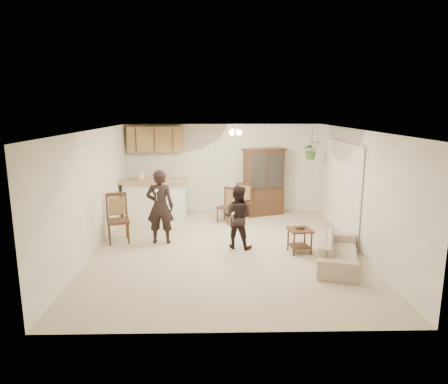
{
  "coord_description": "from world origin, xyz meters",
  "views": [
    {
      "loc": [
        -0.23,
        -8.06,
        2.92
      ],
      "look_at": [
        -0.05,
        0.4,
        1.15
      ],
      "focal_mm": 32.0,
      "sensor_mm": 36.0,
      "label": 1
    }
  ],
  "objects_px": {
    "child": "(237,217)",
    "chair_bar": "(118,229)",
    "side_table": "(300,240)",
    "adult": "(160,203)",
    "china_hutch": "(264,182)",
    "sofa": "(338,246)",
    "chair_hutch_right": "(242,207)",
    "chair_hutch_left": "(226,213)"
  },
  "relations": [
    {
      "from": "china_hutch",
      "to": "chair_hutch_left",
      "type": "xyz_separation_m",
      "value": [
        -1.06,
        -0.8,
        -0.66
      ]
    },
    {
      "from": "sofa",
      "to": "china_hutch",
      "type": "distance_m",
      "value": 3.89
    },
    {
      "from": "sofa",
      "to": "side_table",
      "type": "xyz_separation_m",
      "value": [
        -0.6,
        0.65,
        -0.1
      ]
    },
    {
      "from": "adult",
      "to": "chair_bar",
      "type": "xyz_separation_m",
      "value": [
        -0.95,
        0.07,
        -0.59
      ]
    },
    {
      "from": "side_table",
      "to": "chair_bar",
      "type": "relative_size",
      "value": 0.52
    },
    {
      "from": "side_table",
      "to": "chair_hutch_right",
      "type": "xyz_separation_m",
      "value": [
        -1.0,
        2.77,
        0.02
      ]
    },
    {
      "from": "china_hutch",
      "to": "chair_bar",
      "type": "bearing_deg",
      "value": -165.19
    },
    {
      "from": "child",
      "to": "chair_hutch_right",
      "type": "bearing_deg",
      "value": -75.96
    },
    {
      "from": "side_table",
      "to": "chair_hutch_left",
      "type": "bearing_deg",
      "value": 122.52
    },
    {
      "from": "child",
      "to": "china_hutch",
      "type": "height_order",
      "value": "china_hutch"
    },
    {
      "from": "child",
      "to": "adult",
      "type": "bearing_deg",
      "value": 8.91
    },
    {
      "from": "side_table",
      "to": "child",
      "type": "bearing_deg",
      "value": 164.84
    },
    {
      "from": "side_table",
      "to": "sofa",
      "type": "bearing_deg",
      "value": -47.12
    },
    {
      "from": "adult",
      "to": "child",
      "type": "relative_size",
      "value": 1.33
    },
    {
      "from": "side_table",
      "to": "chair_bar",
      "type": "distance_m",
      "value": 3.97
    },
    {
      "from": "child",
      "to": "china_hutch",
      "type": "xyz_separation_m",
      "value": [
        0.87,
        2.73,
        0.24
      ]
    },
    {
      "from": "chair_bar",
      "to": "chair_hutch_right",
      "type": "bearing_deg",
      "value": 17.95
    },
    {
      "from": "adult",
      "to": "chair_bar",
      "type": "bearing_deg",
      "value": -2.86
    },
    {
      "from": "adult",
      "to": "chair_hutch_right",
      "type": "relative_size",
      "value": 1.8
    },
    {
      "from": "sofa",
      "to": "side_table",
      "type": "relative_size",
      "value": 3.35
    },
    {
      "from": "sofa",
      "to": "child",
      "type": "xyz_separation_m",
      "value": [
        -1.87,
        0.99,
        0.31
      ]
    },
    {
      "from": "adult",
      "to": "china_hutch",
      "type": "xyz_separation_m",
      "value": [
        2.55,
        2.39,
        0.02
      ]
    },
    {
      "from": "side_table",
      "to": "chair_bar",
      "type": "xyz_separation_m",
      "value": [
        -3.9,
        0.75,
        0.04
      ]
    },
    {
      "from": "adult",
      "to": "china_hutch",
      "type": "bearing_deg",
      "value": -135.45
    },
    {
      "from": "china_hutch",
      "to": "side_table",
      "type": "xyz_separation_m",
      "value": [
        0.39,
        -3.07,
        -0.65
      ]
    },
    {
      "from": "chair_hutch_right",
      "to": "side_table",
      "type": "bearing_deg",
      "value": 100.48
    },
    {
      "from": "child",
      "to": "chair_bar",
      "type": "relative_size",
      "value": 1.24
    },
    {
      "from": "sofa",
      "to": "side_table",
      "type": "height_order",
      "value": "sofa"
    },
    {
      "from": "china_hutch",
      "to": "chair_hutch_left",
      "type": "distance_m",
      "value": 1.48
    },
    {
      "from": "child",
      "to": "chair_hutch_right",
      "type": "height_order",
      "value": "child"
    },
    {
      "from": "china_hutch",
      "to": "chair_bar",
      "type": "distance_m",
      "value": 4.25
    },
    {
      "from": "china_hutch",
      "to": "side_table",
      "type": "distance_m",
      "value": 3.17
    },
    {
      "from": "chair_hutch_right",
      "to": "sofa",
      "type": "bearing_deg",
      "value": 105.76
    },
    {
      "from": "china_hutch",
      "to": "side_table",
      "type": "bearing_deg",
      "value": -101.42
    },
    {
      "from": "adult",
      "to": "chair_hutch_left",
      "type": "relative_size",
      "value": 1.97
    },
    {
      "from": "child",
      "to": "side_table",
      "type": "distance_m",
      "value": 1.38
    },
    {
      "from": "chair_hutch_left",
      "to": "chair_hutch_right",
      "type": "xyz_separation_m",
      "value": [
        0.45,
        0.5,
        0.03
      ]
    },
    {
      "from": "sofa",
      "to": "adult",
      "type": "bearing_deg",
      "value": 86.37
    },
    {
      "from": "chair_hutch_left",
      "to": "chair_hutch_right",
      "type": "relative_size",
      "value": 0.91
    },
    {
      "from": "child",
      "to": "side_table",
      "type": "xyz_separation_m",
      "value": [
        1.27,
        -0.34,
        -0.41
      ]
    },
    {
      "from": "sofa",
      "to": "child",
      "type": "distance_m",
      "value": 2.14
    },
    {
      "from": "side_table",
      "to": "chair_hutch_left",
      "type": "xyz_separation_m",
      "value": [
        -1.45,
        2.27,
        -0.0
      ]
    }
  ]
}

